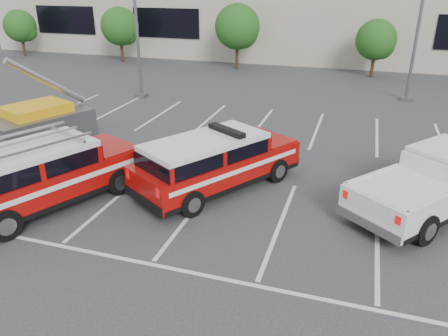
% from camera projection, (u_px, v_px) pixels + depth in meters
% --- Properties ---
extents(ground, '(120.00, 120.00, 0.00)m').
position_uv_depth(ground, '(193.00, 211.00, 13.41)').
color(ground, '#2D2D2F').
rests_on(ground, ground).
extents(stall_markings, '(23.00, 15.00, 0.01)m').
position_uv_depth(stall_markings, '(234.00, 158.00, 17.33)').
color(stall_markings, silver).
rests_on(stall_markings, ground).
extents(tree_far_left, '(2.77, 2.77, 3.99)m').
position_uv_depth(tree_far_left, '(21.00, 27.00, 38.58)').
color(tree_far_left, '#3F2B19').
rests_on(tree_far_left, ground).
extents(tree_left, '(3.07, 3.07, 4.42)m').
position_uv_depth(tree_left, '(121.00, 28.00, 35.68)').
color(tree_left, '#3F2B19').
rests_on(tree_left, ground).
extents(tree_mid_left, '(3.37, 3.37, 4.85)m').
position_uv_depth(tree_mid_left, '(239.00, 28.00, 32.78)').
color(tree_mid_left, '#3F2B19').
rests_on(tree_mid_left, ground).
extents(tree_mid_right, '(2.77, 2.77, 3.99)m').
position_uv_depth(tree_mid_right, '(377.00, 41.00, 30.20)').
color(tree_mid_right, '#3F2B19').
rests_on(tree_mid_right, ground).
extents(light_pole_left, '(0.90, 0.60, 10.24)m').
position_uv_depth(light_pole_left, '(135.00, 5.00, 24.02)').
color(light_pole_left, '#59595E').
rests_on(light_pole_left, ground).
extents(light_pole_mid, '(0.90, 0.60, 10.24)m').
position_uv_depth(light_pole_mid, '(422.00, 6.00, 23.32)').
color(light_pole_mid, '#59595E').
rests_on(light_pole_mid, ground).
extents(fire_chief_suv, '(4.85, 6.05, 2.04)m').
position_uv_depth(fire_chief_suv, '(215.00, 166.00, 14.55)').
color(fire_chief_suv, '#950907').
rests_on(fire_chief_suv, ground).
extents(white_pickup, '(5.50, 6.18, 1.90)m').
position_uv_depth(white_pickup, '(437.00, 186.00, 13.28)').
color(white_pickup, silver).
rests_on(white_pickup, ground).
extents(ladder_suv, '(4.45, 6.19, 2.28)m').
position_uv_depth(ladder_suv, '(44.00, 178.00, 13.44)').
color(ladder_suv, '#950907').
rests_on(ladder_suv, ground).
extents(utility_rig, '(4.92, 4.74, 3.72)m').
position_uv_depth(utility_rig, '(36.00, 125.00, 18.84)').
color(utility_rig, '#59595E').
rests_on(utility_rig, ground).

